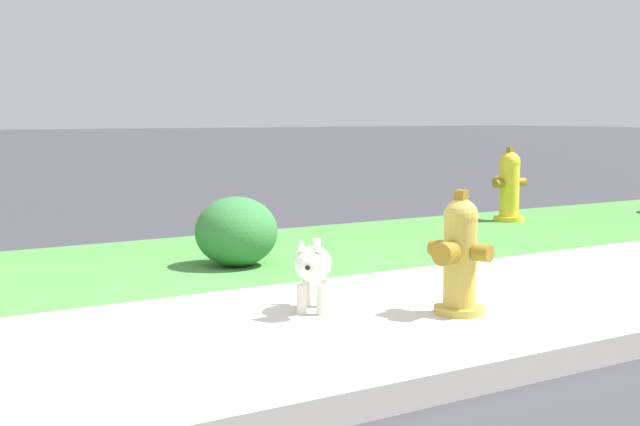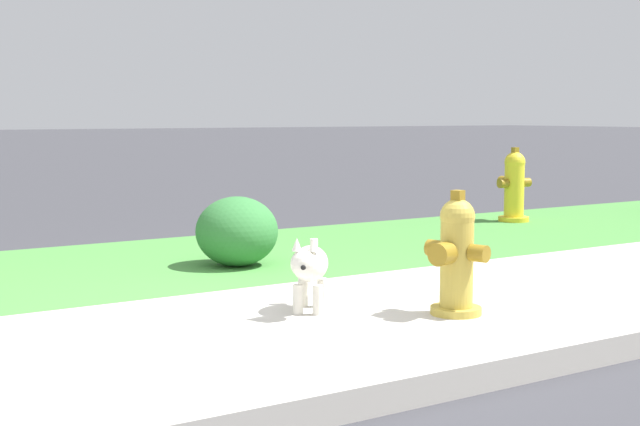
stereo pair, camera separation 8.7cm
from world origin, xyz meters
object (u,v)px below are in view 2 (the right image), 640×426
object	(u,v)px
fire_hydrant_by_grass_verge	(456,257)
small_white_dog	(309,267)
fire_hydrant_across_street	(514,186)
shrub_bush_mid_verge	(237,231)

from	to	relation	value
fire_hydrant_by_grass_verge	small_white_dog	xyz separation A→B (m)	(-0.63, 0.45, -0.06)
fire_hydrant_across_street	shrub_bush_mid_verge	distance (m)	3.61
small_white_dog	shrub_bush_mid_verge	bearing A→B (deg)	-154.22
small_white_dog	fire_hydrant_by_grass_verge	bearing A→B (deg)	92.96
fire_hydrant_across_street	small_white_dog	size ratio (longest dim) A/B	1.70
fire_hydrant_by_grass_verge	shrub_bush_mid_verge	size ratio (longest dim) A/B	1.16
fire_hydrant_by_grass_verge	small_white_dog	bearing A→B (deg)	37.12
fire_hydrant_by_grass_verge	fire_hydrant_across_street	xyz separation A→B (m)	(3.24, 2.87, 0.04)
small_white_dog	shrub_bush_mid_verge	size ratio (longest dim) A/B	0.75
small_white_dog	fire_hydrant_across_street	bearing A→B (deg)	161.00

